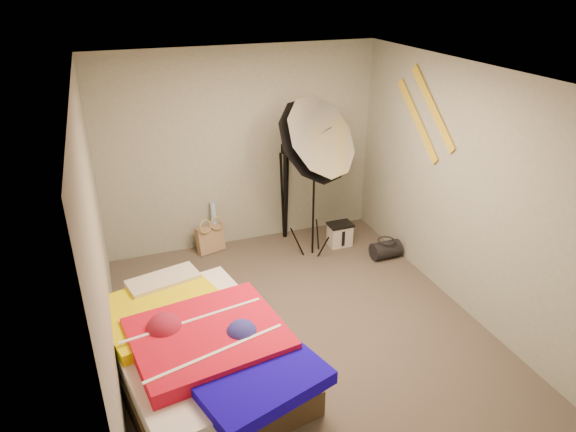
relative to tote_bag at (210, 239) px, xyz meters
name	(u,v)px	position (x,y,z in m)	size (l,w,h in m)	color
floor	(299,326)	(0.50, -1.83, -0.18)	(4.00, 4.00, 0.00)	brown
ceiling	(302,74)	(0.50, -1.83, 2.32)	(4.00, 4.00, 0.00)	silver
wall_back	(241,150)	(0.50, 0.17, 1.07)	(3.50, 3.50, 0.00)	#989F8E
wall_front	(427,353)	(0.50, -3.83, 1.07)	(3.50, 3.50, 0.00)	#989F8E
wall_left	(98,247)	(-1.25, -1.83, 1.07)	(4.00, 4.00, 0.00)	#989F8E
wall_right	(460,189)	(2.25, -1.83, 1.07)	(4.00, 4.00, 0.00)	#989F8E
tote_bag	(210,239)	(0.00, 0.00, 0.00)	(0.35, 0.11, 0.35)	tan
wrapping_roll	(214,226)	(0.08, 0.07, 0.13)	(0.07, 0.07, 0.62)	#4F8DBC
camera_case	(340,235)	(1.62, -0.42, -0.03)	(0.29, 0.20, 0.29)	beige
duffel_bag	(386,250)	(2.02, -0.92, -0.07)	(0.22, 0.22, 0.36)	black
wall_stripe_upper	(433,108)	(2.23, -1.23, 1.77)	(0.02, 1.10, 0.10)	gold
wall_stripe_lower	(417,120)	(2.23, -0.98, 1.57)	(0.02, 1.10, 0.10)	gold
bed	(199,349)	(-0.57, -2.17, 0.11)	(1.77, 2.26, 0.57)	#41311F
photo_umbrella	(313,142)	(1.10, -0.68, 1.36)	(1.06, 1.11, 2.14)	black
camera_tripod	(285,185)	(1.03, 0.05, 0.57)	(0.09, 0.09, 1.30)	black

